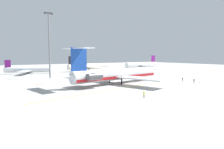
{
  "coord_description": "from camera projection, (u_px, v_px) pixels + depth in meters",
  "views": [
    {
      "loc": [
        -45.67,
        -57.99,
        10.59
      ],
      "look_at": [
        -1.3,
        9.12,
        3.07
      ],
      "focal_mm": 33.18,
      "sensor_mm": 36.0,
      "label": 1
    }
  ],
  "objects": [
    {
      "name": "airliner_far_right",
      "position": [
        141.0,
        65.0,
        164.42
      ],
      "size": [
        34.81,
        34.46,
        10.4
      ],
      "rotation": [
        0.0,
        0.0,
        3.24
      ],
      "color": "white",
      "rests_on": "ground"
    },
    {
      "name": "taxiway_centreline",
      "position": [
        133.0,
        86.0,
        70.49
      ],
      "size": [
        73.11,
        15.53,
        0.01
      ],
      "primitive_type": "cube",
      "rotation": [
        0.0,
        0.0,
        0.2
      ],
      "color": "gold",
      "rests_on": "ground"
    },
    {
      "name": "safety_cone_nose",
      "position": [
        42.0,
        84.0,
        75.22
      ],
      "size": [
        0.4,
        0.4,
        0.55
      ],
      "primitive_type": "cone",
      "color": "#EA590F",
      "rests_on": "ground"
    },
    {
      "name": "light_mast",
      "position": [
        49.0,
        43.0,
        95.04
      ],
      "size": [
        4.0,
        0.7,
        29.99
      ],
      "color": "slate",
      "rests_on": "ground"
    },
    {
      "name": "main_jetliner",
      "position": [
        115.0,
        74.0,
        76.59
      ],
      "size": [
        44.74,
        39.67,
        13.05
      ],
      "rotation": [
        0.0,
        0.0,
        0.15
      ],
      "color": "silver",
      "rests_on": "ground"
    },
    {
      "name": "airliner_mid_left",
      "position": [
        29.0,
        70.0,
        117.66
      ],
      "size": [
        25.01,
        25.29,
        7.96
      ],
      "rotation": [
        0.0,
        0.0,
        -0.46
      ],
      "color": "silver",
      "rests_on": "ground"
    },
    {
      "name": "safety_cone_wingtip",
      "position": [
        37.0,
        84.0,
        74.15
      ],
      "size": [
        0.4,
        0.4,
        0.55
      ],
      "primitive_type": "cone",
      "color": "#EA590F",
      "rests_on": "ground"
    },
    {
      "name": "ground_crew_starboard",
      "position": [
        183.0,
        79.0,
        83.83
      ],
      "size": [
        0.27,
        0.36,
        1.67
      ],
      "rotation": [
        0.0,
        0.0,
        3.74
      ],
      "color": "black",
      "rests_on": "ground"
    },
    {
      "name": "ground_crew_near_tail",
      "position": [
        116.0,
        73.0,
        108.46
      ],
      "size": [
        0.26,
        0.41,
        1.65
      ],
      "rotation": [
        0.0,
        0.0,
        0.23
      ],
      "color": "black",
      "rests_on": "ground"
    },
    {
      "name": "ground_crew_near_nose",
      "position": [
        194.0,
        80.0,
        77.83
      ],
      "size": [
        0.31,
        0.37,
        1.76
      ],
      "rotation": [
        0.0,
        0.0,
        3.81
      ],
      "color": "black",
      "rests_on": "ground"
    },
    {
      "name": "ground_crew_portside",
      "position": [
        144.0,
        93.0,
        51.08
      ],
      "size": [
        0.46,
        0.29,
        1.82
      ],
      "rotation": [
        0.0,
        0.0,
        4.75
      ],
      "color": "black",
      "rests_on": "ground"
    },
    {
      "name": "airliner_mid_right",
      "position": [
        90.0,
        66.0,
        141.33
      ],
      "size": [
        33.22,
        32.95,
        9.92
      ],
      "rotation": [
        0.0,
        0.0,
        0.13
      ],
      "color": "silver",
      "rests_on": "ground"
    },
    {
      "name": "ground",
      "position": [
        129.0,
        85.0,
        74.23
      ],
      "size": [
        368.36,
        368.36,
        0.0
      ],
      "primitive_type": "plane",
      "color": "#ADADA8"
    },
    {
      "name": "safety_cone_tail",
      "position": [
        200.0,
        82.0,
        79.46
      ],
      "size": [
        0.4,
        0.4,
        0.55
      ],
      "primitive_type": "cone",
      "color": "#EA590F",
      "rests_on": "ground"
    }
  ]
}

